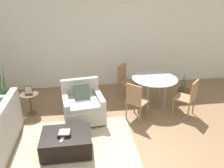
{
  "coord_description": "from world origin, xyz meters",
  "views": [
    {
      "loc": [
        -0.49,
        -2.74,
        2.74
      ],
      "look_at": [
        0.17,
        1.85,
        0.75
      ],
      "focal_mm": 35.0,
      "sensor_mm": 36.0,
      "label": 1
    }
  ],
  "objects": [
    {
      "name": "dining_chair_far_left",
      "position": [
        0.65,
        2.7,
        0.52
      ],
      "size": [
        0.59,
        0.59,
        0.9
      ],
      "color": "#93704C",
      "rests_on": "ground_plane"
    },
    {
      "name": "dining_chair_near_right",
      "position": [
        1.9,
        1.45,
        0.52
      ],
      "size": [
        0.59,
        0.59,
        0.9
      ],
      "color": "#93704C",
      "rests_on": "ground_plane"
    },
    {
      "name": "potted_plant",
      "position": [
        -2.32,
        2.15,
        0.24
      ],
      "size": [
        0.42,
        0.42,
        1.25
      ],
      "color": "brown",
      "rests_on": "ground_plane"
    },
    {
      "name": "side_table",
      "position": [
        -1.75,
        2.06,
        0.37
      ],
      "size": [
        0.43,
        0.43,
        0.52
      ],
      "color": "#4C3828",
      "rests_on": "ground_plane"
    },
    {
      "name": "tv_remote_secondary",
      "position": [
        -0.9,
        0.41,
        0.39
      ],
      "size": [
        0.08,
        0.14,
        0.01
      ],
      "color": "#B7B7BC",
      "rests_on": "ottoman"
    },
    {
      "name": "dining_chair_near_left",
      "position": [
        0.65,
        1.45,
        0.52
      ],
      "size": [
        0.59,
        0.59,
        0.9
      ],
      "color": "#93704C",
      "rests_on": "ground_plane"
    },
    {
      "name": "wall_back",
      "position": [
        0.0,
        3.6,
        1.38
      ],
      "size": [
        12.0,
        0.06,
        2.75
      ],
      "color": "silver",
      "rests_on": "ground_plane"
    },
    {
      "name": "picture_frame",
      "position": [
        -1.75,
        2.06,
        0.62
      ],
      "size": [
        0.18,
        0.07,
        0.19
      ],
      "color": "black",
      "rests_on": "side_table"
    },
    {
      "name": "potted_plant_small",
      "position": [
        2.24,
        2.36,
        0.17
      ],
      "size": [
        0.3,
        0.3,
        0.74
      ],
      "color": "brown",
      "rests_on": "ground_plane"
    },
    {
      "name": "dining_table",
      "position": [
        1.27,
        2.08,
        0.66
      ],
      "size": [
        1.13,
        1.13,
        0.74
      ],
      "color": "#99A8AD",
      "rests_on": "ground_plane"
    },
    {
      "name": "tv_remote_primary",
      "position": [
        -0.99,
        0.75,
        0.39
      ],
      "size": [
        0.07,
        0.16,
        0.01
      ],
      "color": "black",
      "rests_on": "ottoman"
    },
    {
      "name": "area_rug",
      "position": [
        -0.68,
        0.79,
        0.0
      ],
      "size": [
        2.25,
        1.64,
        0.01
      ],
      "color": "tan",
      "rests_on": "ground_plane"
    },
    {
      "name": "ottoman",
      "position": [
        -0.85,
        0.57,
        0.21
      ],
      "size": [
        0.89,
        0.67,
        0.38
      ],
      "color": "black",
      "rests_on": "ground_plane"
    },
    {
      "name": "armchair",
      "position": [
        -0.52,
        1.66,
        0.34
      ],
      "size": [
        0.98,
        1.0,
        0.87
      ],
      "color": "#B2ADA3",
      "rests_on": "ground_plane"
    },
    {
      "name": "book_stack",
      "position": [
        -0.87,
        0.55,
        0.42
      ],
      "size": [
        0.24,
        0.2,
        0.07
      ],
      "color": "#B72D28",
      "rests_on": "ottoman"
    }
  ]
}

